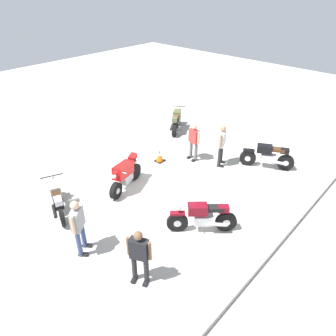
# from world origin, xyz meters

# --- Properties ---
(ground_plane) EXTENTS (40.00, 40.00, 0.00)m
(ground_plane) POSITION_xyz_m (0.00, 0.00, 0.00)
(ground_plane) COLOR #B7B2A8
(curb_edge) EXTENTS (14.00, 0.30, 0.15)m
(curb_edge) POSITION_xyz_m (0.00, 4.60, 0.07)
(curb_edge) COLOR #9C978F
(curb_edge) RESTS_ON ground
(motorcycle_black_cruiser) EXTENTS (1.10, 1.90, 1.09)m
(motorcycle_black_cruiser) POSITION_xyz_m (-4.00, 2.37, 0.52)
(motorcycle_black_cruiser) COLOR black
(motorcycle_black_cruiser) RESTS_ON ground
(motorcycle_silver_cruiser) EXTENTS (1.00, 1.98, 1.09)m
(motorcycle_silver_cruiser) POSITION_xyz_m (3.04, -1.25, 0.52)
(motorcycle_silver_cruiser) COLOR black
(motorcycle_silver_cruiser) RESTS_ON ground
(motorcycle_maroon_cruiser) EXTENTS (1.54, 1.59, 1.09)m
(motorcycle_maroon_cruiser) POSITION_xyz_m (0.64, 2.71, 0.52)
(motorcycle_maroon_cruiser) COLOR black
(motorcycle_maroon_cruiser) RESTS_ON ground
(motorcycle_olive_vintage) EXTENTS (1.73, 1.19, 1.07)m
(motorcycle_olive_vintage) POSITION_xyz_m (-4.23, -2.59, 0.49)
(motorcycle_olive_vintage) COLOR black
(motorcycle_olive_vintage) RESTS_ON ground
(motorcycle_red_sportbike) EXTENTS (1.90, 0.93, 1.14)m
(motorcycle_red_sportbike) POSITION_xyz_m (0.71, -0.67, 0.59)
(motorcycle_red_sportbike) COLOR black
(motorcycle_red_sportbike) RESTS_ON ground
(person_in_red_shirt) EXTENTS (0.37, 0.62, 1.57)m
(person_in_red_shirt) POSITION_xyz_m (-2.55, -0.18, 0.88)
(person_in_red_shirt) COLOR #59595B
(person_in_red_shirt) RESTS_ON ground
(person_in_black_shirt) EXTENTS (0.46, 0.61, 1.61)m
(person_in_black_shirt) POSITION_xyz_m (3.11, 2.68, 0.91)
(person_in_black_shirt) COLOR #262628
(person_in_black_shirt) RESTS_ON ground
(person_in_white_shirt) EXTENTS (0.65, 0.45, 1.72)m
(person_in_white_shirt) POSITION_xyz_m (-2.94, 0.89, 0.98)
(person_in_white_shirt) COLOR #262628
(person_in_white_shirt) RESTS_ON ground
(person_in_gray_shirt) EXTENTS (0.59, 0.52, 1.73)m
(person_in_gray_shirt) POSITION_xyz_m (3.53, 0.78, 1.00)
(person_in_gray_shirt) COLOR #384772
(person_in_gray_shirt) RESTS_ON ground
(traffic_cone) EXTENTS (0.36, 0.36, 0.53)m
(traffic_cone) POSITION_xyz_m (-1.48, -1.08, 0.26)
(traffic_cone) COLOR black
(traffic_cone) RESTS_ON ground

